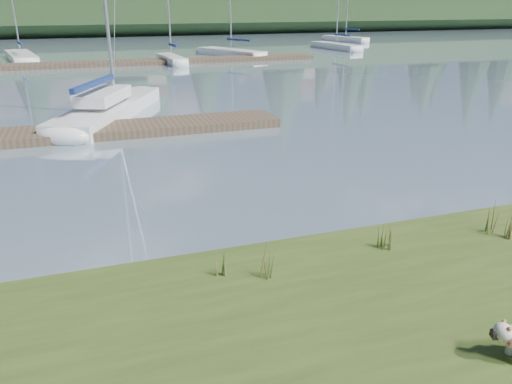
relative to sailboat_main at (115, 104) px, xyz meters
name	(u,v)px	position (x,y,z in m)	size (l,w,h in m)	color
ground	(123,65)	(1.73, 17.45, -0.42)	(200.00, 200.00, 0.00)	#7E95A4
ridge	(97,15)	(1.73, 60.45, 2.08)	(200.00, 20.00, 5.00)	#1C3017
sailboat_main	(115,104)	(0.00, 0.00, 0.00)	(5.50, 9.24, 13.35)	white
dock_near	(55,134)	(-2.27, -3.55, -0.27)	(16.00, 2.00, 0.30)	#4C3D2C
dock_far	(150,62)	(3.73, 17.45, -0.27)	(26.00, 2.20, 0.30)	#4C3D2C
sailboat_bg_1	(20,55)	(-5.86, 23.82, -0.09)	(3.36, 8.90, 12.94)	white
sailboat_bg_2	(170,58)	(5.30, 17.75, -0.08)	(1.68, 5.92, 9.02)	white
sailboat_bg_3	(226,52)	(10.80, 21.52, -0.10)	(4.97, 8.02, 11.93)	white
sailboat_bg_4	(332,45)	(22.49, 24.34, -0.09)	(2.60, 7.59, 11.05)	white
sailboat_bg_5	(342,38)	(28.05, 32.89, -0.10)	(3.52, 6.97, 9.99)	white
weed_0	(269,260)	(1.37, -15.22, 0.22)	(0.17, 0.14, 0.69)	#475B23
weed_1	(388,237)	(3.72, -14.98, 0.14)	(0.17, 0.14, 0.51)	#475B23
weed_2	(491,217)	(5.93, -15.02, 0.24)	(0.17, 0.14, 0.74)	#475B23
weed_3	(219,263)	(0.62, -14.95, 0.17)	(0.17, 0.14, 0.57)	#475B23
weed_4	(381,237)	(3.61, -14.92, 0.13)	(0.17, 0.14, 0.49)	#475B23
weed_5	(508,224)	(6.04, -15.33, 0.22)	(0.17, 0.14, 0.69)	#475B23
mud_lip	(267,258)	(1.73, -14.15, -0.35)	(60.00, 0.50, 0.14)	#33281C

